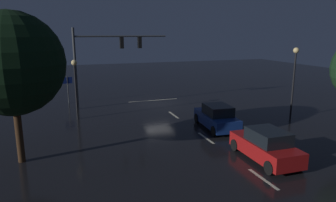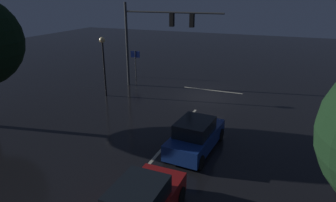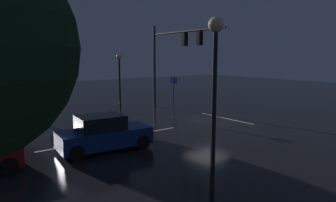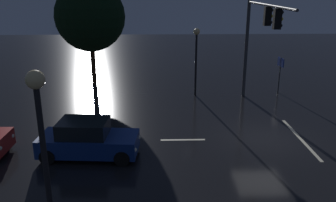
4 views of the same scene
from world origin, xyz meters
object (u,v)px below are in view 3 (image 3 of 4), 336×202
object	(u,v)px
car_approaching	(104,134)
street_lamp_left_kerb	(215,77)
tree_right_near	(7,47)
street_lamp_right_kerb	(119,71)
route_sign	(174,84)
traffic_signal_assembly	(173,51)

from	to	relation	value
car_approaching	street_lamp_left_kerb	bearing A→B (deg)	-176.55
tree_right_near	street_lamp_right_kerb	bearing A→B (deg)	-113.29
street_lamp_left_kerb	street_lamp_right_kerb	distance (m)	16.76
car_approaching	tree_right_near	size ratio (longest dim) A/B	0.58
street_lamp_left_kerb	tree_right_near	bearing A→B (deg)	6.65
car_approaching	route_sign	bearing A→B (deg)	-50.57
traffic_signal_assembly	car_approaching	distance (m)	11.77
street_lamp_left_kerb	route_sign	xyz separation A→B (m)	(16.38, -11.30, -1.98)
street_lamp_right_kerb	route_sign	xyz separation A→B (m)	(0.49, -5.99, -1.43)
car_approaching	street_lamp_right_kerb	size ratio (longest dim) A/B	0.97
street_lamp_left_kerb	street_lamp_right_kerb	size ratio (longest dim) A/B	1.20
car_approaching	route_sign	xyz separation A→B (m)	(9.62, -11.70, 1.05)
route_sign	tree_right_near	size ratio (longest dim) A/B	0.33
traffic_signal_assembly	tree_right_near	size ratio (longest dim) A/B	1.07
street_lamp_right_kerb	route_sign	size ratio (longest dim) A/B	1.81
street_lamp_left_kerb	route_sign	distance (m)	19.99
street_lamp_left_kerb	street_lamp_right_kerb	bearing A→B (deg)	-18.45
street_lamp_left_kerb	car_approaching	bearing A→B (deg)	3.45
street_lamp_left_kerb	tree_right_near	xyz separation A→B (m)	(19.14, 2.23, 1.31)
route_sign	tree_right_near	xyz separation A→B (m)	(2.76, 13.53, 3.28)
traffic_signal_assembly	route_sign	xyz separation A→B (m)	(3.29, -2.66, -3.03)
traffic_signal_assembly	tree_right_near	bearing A→B (deg)	60.93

